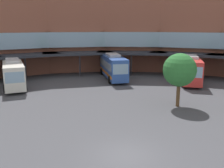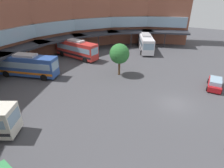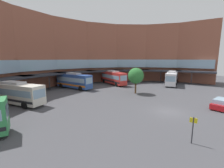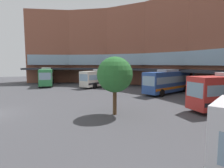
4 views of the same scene
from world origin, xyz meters
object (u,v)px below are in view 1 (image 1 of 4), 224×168
Objects in this scene: bus_4 at (13,72)px; plaza_tree at (180,70)px; bus_3 at (190,69)px; bus_0 at (113,66)px.

plaza_tree is (20.85, -7.40, 1.88)m from bus_4.
bus_3 is 0.93× the size of bus_4.
bus_0 is 0.94× the size of bus_4.
bus_0 is 14.42m from bus_4.
bus_4 is at bearing -82.19° from bus_0.
bus_4 is 2.04× the size of plaza_tree.
bus_3 is 24.96m from bus_4.
bus_0 is 1.93× the size of plaza_tree.
bus_0 is 11.49m from bus_3.
plaza_tree is at bearing 42.92° from bus_4.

